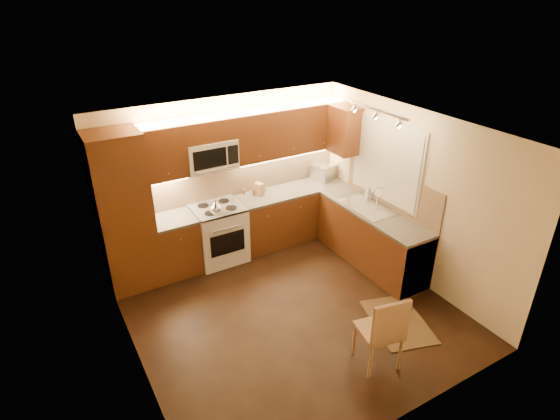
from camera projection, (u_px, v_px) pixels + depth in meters
floor at (291, 311)px, 6.17m from camera, size 4.00×4.00×0.01m
ceiling at (293, 132)px, 5.03m from camera, size 4.00×4.00×0.01m
wall_back at (225, 176)px, 7.14m from camera, size 4.00×0.01×2.50m
wall_front at (409, 326)px, 4.06m from camera, size 4.00×0.01×2.50m
wall_left at (127, 278)px, 4.71m from camera, size 0.01×4.00×2.50m
wall_right at (411, 196)px, 6.49m from camera, size 0.01×4.00×2.50m
pantry at (124, 213)px, 6.22m from camera, size 0.70×0.60×2.30m
base_cab_back_left at (176, 246)px, 6.84m from camera, size 0.62×0.60×0.86m
counter_back_left at (173, 219)px, 6.64m from camera, size 0.62×0.60×0.04m
base_cab_back_right at (291, 215)px, 7.75m from camera, size 1.92×0.60×0.86m
counter_back_right at (292, 191)px, 7.54m from camera, size 1.92×0.60×0.04m
base_cab_right at (371, 238)px, 7.04m from camera, size 0.60×2.00×0.86m
counter_right at (374, 212)px, 6.84m from camera, size 0.60×2.00×0.04m
dishwasher at (404, 260)px, 6.50m from camera, size 0.58×0.60×0.84m
backsplash_back at (246, 175)px, 7.31m from camera, size 3.30×0.02×0.60m
backsplash_right at (391, 189)px, 6.82m from camera, size 0.02×2.00×0.60m
upper_cab_back_left at (162, 152)px, 6.28m from camera, size 0.62×0.35×0.75m
upper_cab_back_right at (288, 130)px, 7.19m from camera, size 1.92×0.35×0.75m
upper_cab_bridge at (208, 129)px, 6.49m from camera, size 0.76×0.35×0.31m
upper_cab_right_corner at (344, 130)px, 7.21m from camera, size 0.35×0.50×0.75m
stove at (219, 233)px, 7.12m from camera, size 0.76×0.65×0.92m
microwave at (210, 155)px, 6.65m from camera, size 0.76×0.38×0.44m
window_frame at (387, 161)px, 6.75m from camera, size 0.03×1.44×1.24m
window_blinds at (386, 161)px, 6.74m from camera, size 0.02×1.36×1.16m
sink at (368, 203)px, 6.91m from camera, size 0.52×0.86×0.15m
faucet at (378, 196)px, 6.96m from camera, size 0.20×0.04×0.30m
track_light_bar at (377, 110)px, 6.05m from camera, size 0.04×1.20×0.03m
kettle at (216, 207)px, 6.66m from camera, size 0.25×0.25×0.22m
toaster_oven at (325, 171)px, 7.92m from camera, size 0.52×0.45×0.26m
knife_block at (259, 189)px, 7.30m from camera, size 0.13×0.17×0.20m
spice_jar_a at (252, 193)px, 7.30m from camera, size 0.05×0.05×0.11m
spice_jar_b at (253, 192)px, 7.34m from camera, size 0.05×0.05×0.09m
spice_jar_c at (266, 190)px, 7.42m from camera, size 0.06×0.06×0.09m
spice_jar_d at (244, 191)px, 7.36m from camera, size 0.06×0.06×0.09m
soap_bottle at (368, 192)px, 7.23m from camera, size 0.09×0.09×0.17m
rug at (398, 321)px, 5.96m from camera, size 0.93×1.15×0.01m
dining_chair at (379, 329)px, 5.12m from camera, size 0.52×0.52×1.00m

